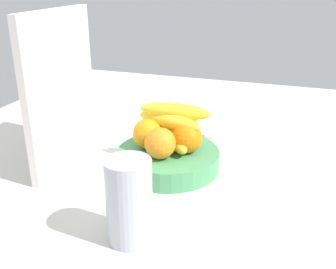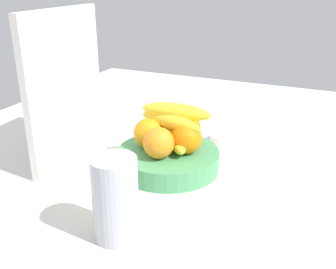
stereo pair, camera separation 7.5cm
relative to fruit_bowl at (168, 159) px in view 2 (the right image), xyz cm
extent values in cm
cube|color=silver|center=(-3.12, -0.51, -3.81)|extent=(180.00, 140.00, 3.00)
cylinder|color=#4B995F|center=(0.00, 0.00, 0.00)|extent=(24.05, 24.05, 4.63)
sphere|color=orange|center=(-4.32, 0.33, 5.85)|extent=(7.07, 7.07, 7.07)
sphere|color=orange|center=(0.61, -4.36, 5.85)|extent=(7.07, 7.07, 7.07)
sphere|color=orange|center=(6.46, -1.97, 5.85)|extent=(7.07, 7.07, 7.07)
sphere|color=orange|center=(-0.07, 5.01, 5.85)|extent=(7.07, 7.07, 7.07)
ellipsoid|color=yellow|center=(3.03, -0.19, 4.31)|extent=(16.38, 12.74, 4.00)
ellipsoid|color=yellow|center=(3.73, 0.42, 6.51)|extent=(12.45, 16.51, 4.00)
ellipsoid|color=yellow|center=(2.33, 0.60, 8.71)|extent=(8.47, 17.45, 4.00)
ellipsoid|color=yellow|center=(3.38, -0.48, 10.91)|extent=(4.79, 17.17, 4.00)
cube|color=silver|center=(-4.33, 24.61, 15.69)|extent=(28.06, 3.27, 36.00)
cylinder|color=#B3B7C3|center=(-27.66, -2.73, 5.26)|extent=(7.89, 7.89, 15.14)
cylinder|color=white|center=(21.36, -6.54, -1.51)|extent=(6.38, 6.38, 1.62)
camera|label=1|loc=(-79.39, -27.63, 40.49)|focal=42.27mm
camera|label=2|loc=(-76.60, -34.62, 40.49)|focal=42.27mm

